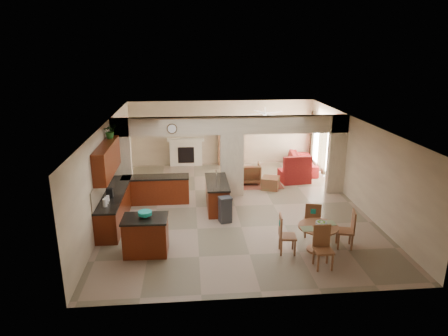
{
  "coord_description": "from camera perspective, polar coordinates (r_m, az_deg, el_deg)",
  "views": [
    {
      "loc": [
        -1.45,
        -12.1,
        5.07
      ],
      "look_at": [
        -0.34,
        0.3,
        1.23
      ],
      "focal_mm": 32.0,
      "sensor_mm": 36.0,
      "label": 1
    }
  ],
  "objects": [
    {
      "name": "partition_left_pier",
      "position": [
        13.79,
        -14.33,
        1.17
      ],
      "size": [
        0.6,
        0.25,
        2.8
      ],
      "primitive_type": "cube",
      "color": "beige",
      "rests_on": "floor"
    },
    {
      "name": "chaise",
      "position": [
        15.7,
        10.0,
        -1.12
      ],
      "size": [
        1.17,
        1.0,
        0.44
      ],
      "primitive_type": "cube",
      "rotation": [
        0.0,
        0.0,
        0.1
      ],
      "color": "maroon",
      "rests_on": "floor"
    },
    {
      "name": "fruit_bowl",
      "position": [
        10.4,
        13.71,
        -7.78
      ],
      "size": [
        0.29,
        0.29,
        0.15
      ],
      "primitive_type": "cylinder",
      "color": "#6CBA28",
      "rests_on": "dining_table"
    },
    {
      "name": "wall_right",
      "position": [
        13.77,
        18.4,
        0.8
      ],
      "size": [
        0.0,
        10.0,
        10.0
      ],
      "primitive_type": "plane",
      "rotation": [
        1.57,
        0.0,
        -1.57
      ],
      "color": "beige",
      "rests_on": "floor"
    },
    {
      "name": "glazed_door",
      "position": [
        16.68,
        14.01,
        2.68
      ],
      "size": [
        0.02,
        0.7,
        2.1
      ],
      "primitive_type": "cube",
      "color": "white",
      "rests_on": "wall_right"
    },
    {
      "name": "kitchen_island",
      "position": [
        10.37,
        -11.1,
        -9.41
      ],
      "size": [
        1.14,
        0.83,
        0.97
      ],
      "rotation": [
        0.0,
        0.0,
        -0.03
      ],
      "color": "#471408",
      "rests_on": "floor"
    },
    {
      "name": "trash_can",
      "position": [
        11.91,
        0.17,
        -6.1
      ],
      "size": [
        0.4,
        0.37,
        0.73
      ],
      "primitive_type": "cube",
      "rotation": [
        0.0,
        0.0,
        0.24
      ],
      "color": "#2F3032",
      "rests_on": "floor"
    },
    {
      "name": "upper_cabinets",
      "position": [
        11.97,
        -16.36,
        1.19
      ],
      "size": [
        0.35,
        2.4,
        0.9
      ],
      "primitive_type": "cube",
      "color": "#471408",
      "rests_on": "wall_left"
    },
    {
      "name": "wall_left",
      "position": [
        12.9,
        -16.3,
        -0.08
      ],
      "size": [
        0.0,
        10.0,
        10.0
      ],
      "primitive_type": "plane",
      "rotation": [
        1.57,
        0.0,
        1.57
      ],
      "color": "beige",
      "rests_on": "floor"
    },
    {
      "name": "wall_back",
      "position": [
        17.55,
        -0.28,
        5.08
      ],
      "size": [
        8.0,
        0.0,
        8.0
      ],
      "primitive_type": "plane",
      "rotation": [
        1.57,
        0.0,
        0.0
      ],
      "color": "beige",
      "rests_on": "floor"
    },
    {
      "name": "wall_front",
      "position": [
        8.12,
        5.81,
        -9.78
      ],
      "size": [
        8.0,
        0.0,
        8.0
      ],
      "primitive_type": "plane",
      "rotation": [
        -1.57,
        0.0,
        0.0
      ],
      "color": "beige",
      "rests_on": "floor"
    },
    {
      "name": "chair_west",
      "position": [
        10.27,
        8.62,
        -9.13
      ],
      "size": [
        0.46,
        0.46,
        1.02
      ],
      "rotation": [
        0.0,
        0.0,
        1.47
      ],
      "color": "brown",
      "rests_on": "floor"
    },
    {
      "name": "partition_right_pier",
      "position": [
        14.55,
        15.79,
        1.88
      ],
      "size": [
        0.6,
        0.25,
        2.8
      ],
      "primitive_type": "cube",
      "color": "beige",
      "rests_on": "floor"
    },
    {
      "name": "sofa",
      "position": [
        17.14,
        11.17,
        0.81
      ],
      "size": [
        2.45,
        1.18,
        0.69
      ],
      "primitive_type": "imported",
      "rotation": [
        0.0,
        0.0,
        1.46
      ],
      "color": "maroon",
      "rests_on": "floor"
    },
    {
      "name": "drape_b_left",
      "position": [
        16.86,
        13.65,
        3.39
      ],
      "size": [
        0.1,
        0.28,
        2.3
      ],
      "primitive_type": "cube",
      "color": "#411D1A",
      "rests_on": "wall_right"
    },
    {
      "name": "wall_clock",
      "position": [
        13.23,
        -7.45,
        5.58
      ],
      "size": [
        0.34,
        0.03,
        0.34
      ],
      "primitive_type": "cylinder",
      "rotation": [
        1.57,
        0.0,
        0.0
      ],
      "color": "#51371B",
      "rests_on": "partition_header"
    },
    {
      "name": "shelving_unit",
      "position": [
        17.52,
        0.91,
        3.38
      ],
      "size": [
        1.0,
        0.32,
        1.8
      ],
      "primitive_type": "cube",
      "color": "brown",
      "rests_on": "floor"
    },
    {
      "name": "partition_header",
      "position": [
        13.43,
        1.17,
        6.12
      ],
      "size": [
        8.0,
        0.25,
        0.6
      ],
      "primitive_type": "cube",
      "color": "beige",
      "rests_on": "partition_center_pier"
    },
    {
      "name": "plant",
      "position": [
        12.55,
        -15.97,
        5.1
      ],
      "size": [
        0.5,
        0.47,
        0.44
      ],
      "primitive_type": "imported",
      "rotation": [
        0.0,
        0.0,
        0.37
      ],
      "color": "#185015",
      "rests_on": "upper_cabinets"
    },
    {
      "name": "drape_a_right",
      "position": [
        16.4,
        14.2,
        2.97
      ],
      "size": [
        0.1,
        0.28,
        2.3
      ],
      "primitive_type": "cube",
      "color": "#411D1A",
      "rests_on": "wall_right"
    },
    {
      "name": "floor",
      "position": [
        13.2,
        1.58,
        -5.44
      ],
      "size": [
        10.0,
        10.0,
        0.0
      ],
      "primitive_type": "plane",
      "color": "gray",
      "rests_on": "ground"
    },
    {
      "name": "chair_south",
      "position": [
        9.87,
        13.9,
        -10.6
      ],
      "size": [
        0.42,
        0.43,
        1.02
      ],
      "rotation": [
        0.0,
        0.0,
        0.01
      ],
      "color": "brown",
      "rests_on": "floor"
    },
    {
      "name": "teal_bowl",
      "position": [
        10.15,
        -11.21,
        -6.51
      ],
      "size": [
        0.34,
        0.34,
        0.16
      ],
      "primitive_type": "cylinder",
      "color": "teal",
      "rests_on": "kitchen_island"
    },
    {
      "name": "rug",
      "position": [
        15.31,
        5.14,
        -2.24
      ],
      "size": [
        1.6,
        1.3,
        0.01
      ],
      "primitive_type": "cube",
      "color": "brown",
      "rests_on": "floor"
    },
    {
      "name": "ottoman",
      "position": [
        14.76,
        6.63,
        -2.15
      ],
      "size": [
        0.79,
        0.79,
        0.44
      ],
      "primitive_type": "cube",
      "rotation": [
        0.0,
        0.0,
        -0.37
      ],
      "color": "maroon",
      "rests_on": "floor"
    },
    {
      "name": "drape_a_left",
      "position": [
        15.31,
        15.64,
        1.86
      ],
      "size": [
        0.1,
        0.28,
        2.3
      ],
      "primitive_type": "cube",
      "color": "#411D1A",
      "rests_on": "wall_right"
    },
    {
      "name": "armchair",
      "position": [
        15.32,
        3.66,
        -0.71
      ],
      "size": [
        0.86,
        0.88,
        0.76
      ],
      "primitive_type": "imported",
      "rotation": [
        0.0,
        0.0,
        3.09
      ],
      "color": "maroon",
      "rests_on": "floor"
    },
    {
      "name": "kitchen_counter",
      "position": [
        12.84,
        -12.92,
        -4.31
      ],
      "size": [
        2.52,
        3.29,
        1.48
      ],
      "color": "#471408",
      "rests_on": "floor"
    },
    {
      "name": "ceiling_fan",
      "position": [
        15.59,
        5.9,
        7.8
      ],
      "size": [
        1.0,
        1.0,
        0.1
      ],
      "primitive_type": "cylinder",
      "color": "white",
      "rests_on": "ceiling"
    },
    {
      "name": "ceiling",
      "position": [
        12.4,
        1.69,
        6.6
      ],
      "size": [
        10.0,
        10.0,
        0.0
      ],
      "primitive_type": "plane",
      "rotation": [
        3.14,
        0.0,
        0.0
      ],
      "color": "white",
      "rests_on": "wall_back"
    },
    {
      "name": "window_b",
      "position": [
        17.43,
        13.16,
        3.86
      ],
      "size": [
        0.02,
        0.9,
        1.9
      ],
      "primitive_type": "cube",
      "color": "white",
      "rests_on": "wall_right"
    },
    {
      "name": "partition_center_pier",
      "position": [
        13.77,
        1.14,
        0.39
      ],
      "size": [
        0.8,
        0.25,
        2.2
      ],
      "primitive_type": "cube",
      "color": "beige",
      "rests_on": "floor"
    },
    {
      "name": "window_a",
      "position": [
        15.87,
        15.03,
        2.44
      ],
      "size": [
        0.02,
        0.9,
        1.9
      ],
      "primitive_type": "cube",
      "color": "white",
      "rests_on": "wall_right"
    },
    {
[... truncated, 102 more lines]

